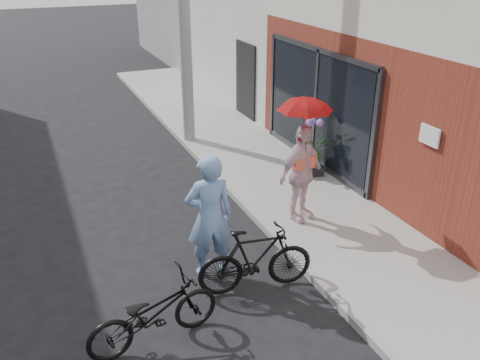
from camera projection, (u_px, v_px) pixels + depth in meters
ground at (250, 288)px, 7.34m from camera, size 80.00×80.00×0.00m
sidewalk at (306, 200)px, 9.74m from camera, size 2.20×24.00×0.12m
curb at (251, 212)px, 9.32m from camera, size 0.12×24.00×0.12m
officer at (209, 217)px, 7.30m from camera, size 0.75×0.54×1.92m
bike_left at (153, 313)px, 6.17m from camera, size 1.76×0.82×0.89m
bike_right at (256, 260)px, 7.12m from camera, size 1.72×0.72×1.00m
kimono_woman at (301, 174)px, 8.64m from camera, size 1.09×0.73×1.72m
parasol at (305, 103)px, 8.12m from camera, size 0.86×0.86×0.76m
planter at (312, 169)px, 10.69m from camera, size 0.47×0.47×0.21m
potted_plant at (313, 150)px, 10.51m from camera, size 0.60×0.52×0.66m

